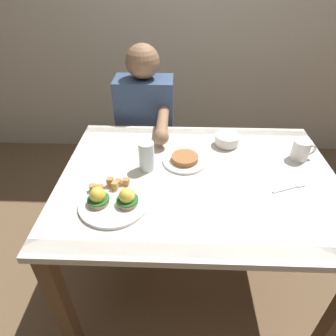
# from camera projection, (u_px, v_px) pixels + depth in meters

# --- Properties ---
(ground_plane) EXTENTS (6.00, 6.00, 0.00)m
(ground_plane) POSITION_uv_depth(u_px,v_px,m) (191.00, 277.00, 1.71)
(ground_plane) COLOR brown
(dining_table) EXTENTS (1.20, 0.90, 0.74)m
(dining_table) POSITION_uv_depth(u_px,v_px,m) (197.00, 195.00, 1.34)
(dining_table) COLOR silver
(dining_table) RESTS_ON ground_plane
(eggs_benedict_plate) EXTENTS (0.27, 0.27, 0.08)m
(eggs_benedict_plate) POSITION_uv_depth(u_px,v_px,m) (113.00, 200.00, 1.12)
(eggs_benedict_plate) COLOR white
(eggs_benedict_plate) RESTS_ON dining_table
(fruit_bowl) EXTENTS (0.12, 0.12, 0.05)m
(fruit_bowl) POSITION_uv_depth(u_px,v_px,m) (227.00, 140.00, 1.47)
(fruit_bowl) COLOR white
(fruit_bowl) RESTS_ON dining_table
(coffee_mug) EXTENTS (0.11, 0.08, 0.09)m
(coffee_mug) POSITION_uv_depth(u_px,v_px,m) (301.00, 149.00, 1.36)
(coffee_mug) COLOR white
(coffee_mug) RESTS_ON dining_table
(fork) EXTENTS (0.15, 0.08, 0.00)m
(fork) POSITION_uv_depth(u_px,v_px,m) (291.00, 188.00, 1.21)
(fork) COLOR silver
(fork) RESTS_ON dining_table
(water_glass_near) EXTENTS (0.07, 0.07, 0.13)m
(water_glass_near) POSITION_uv_depth(u_px,v_px,m) (147.00, 158.00, 1.29)
(water_glass_near) COLOR silver
(water_glass_near) RESTS_ON dining_table
(side_plate) EXTENTS (0.20, 0.20, 0.04)m
(side_plate) POSITION_uv_depth(u_px,v_px,m) (185.00, 160.00, 1.36)
(side_plate) COLOR white
(side_plate) RESTS_ON dining_table
(diner_person) EXTENTS (0.34, 0.54, 1.14)m
(diner_person) POSITION_uv_depth(u_px,v_px,m) (146.00, 128.00, 1.83)
(diner_person) COLOR #33333D
(diner_person) RESTS_ON ground_plane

